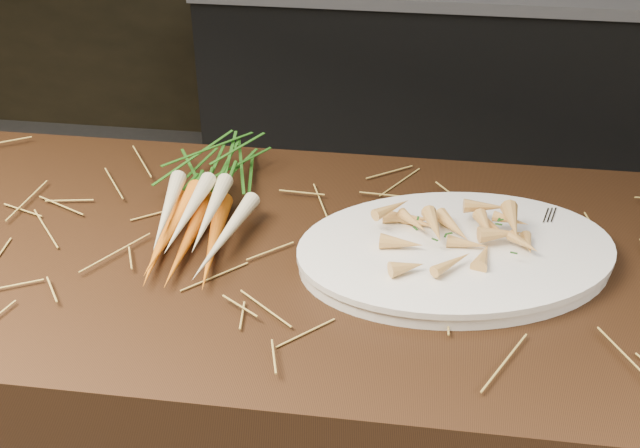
{
  "coord_description": "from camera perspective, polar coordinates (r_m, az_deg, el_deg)",
  "views": [
    {
      "loc": [
        0.21,
        -0.75,
        1.63
      ],
      "look_at": [
        0.07,
        0.29,
        0.96
      ],
      "focal_mm": 45.0,
      "sensor_mm": 36.0,
      "label": 1
    }
  ],
  "objects": [
    {
      "name": "serving_platter",
      "position": [
        1.27,
        9.6,
        -2.27
      ],
      "size": [
        0.56,
        0.44,
        0.03
      ],
      "primitive_type": null,
      "rotation": [
        0.0,
        0.0,
        0.24
      ],
      "color": "white",
      "rests_on": "main_counter"
    },
    {
      "name": "back_counter",
      "position": [
        3.17,
        9.01,
        9.64
      ],
      "size": [
        1.82,
        0.62,
        0.84
      ],
      "color": "black",
      "rests_on": "ground"
    },
    {
      "name": "roasted_veg_heap",
      "position": [
        1.25,
        9.77,
        -0.74
      ],
      "size": [
        0.28,
        0.23,
        0.05
      ],
      "primitive_type": null,
      "rotation": [
        0.0,
        0.0,
        0.24
      ],
      "color": "#C78D3F",
      "rests_on": "serving_platter"
    },
    {
      "name": "root_veg_bunch",
      "position": [
        1.4,
        -7.99,
        2.78
      ],
      "size": [
        0.18,
        0.48,
        0.09
      ],
      "rotation": [
        0.0,
        0.0,
        0.02
      ],
      "color": "#CA5401",
      "rests_on": "main_counter"
    },
    {
      "name": "serving_fork",
      "position": [
        1.3,
        17.35,
        -1.72
      ],
      "size": [
        0.06,
        0.18,
        0.0
      ],
      "primitive_type": "cube",
      "rotation": [
        0.0,
        0.0,
        -0.26
      ],
      "color": "silver",
      "rests_on": "serving_platter"
    },
    {
      "name": "main_counter",
      "position": [
        1.59,
        -2.54,
        -15.4
      ],
      "size": [
        2.4,
        0.7,
        0.9
      ],
      "primitive_type": "cube",
      "color": "black",
      "rests_on": "ground"
    },
    {
      "name": "straw_bedding",
      "position": [
        1.29,
        -3.03,
        -1.53
      ],
      "size": [
        1.4,
        0.6,
        0.02
      ],
      "primitive_type": null,
      "color": "olive",
      "rests_on": "main_counter"
    }
  ]
}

